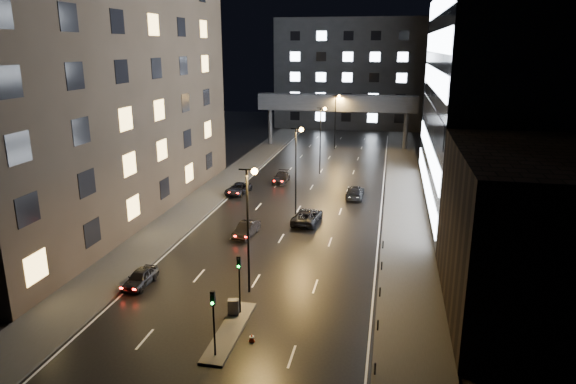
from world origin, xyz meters
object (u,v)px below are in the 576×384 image
object	(u,v)px
car_away_d	(281,178)
car_toward_b	(355,192)
car_away_b	(246,229)
car_away_c	(238,189)
car_toward_a	(307,216)
utility_cabinet	(234,307)
car_away_a	(140,278)

from	to	relation	value
car_away_d	car_toward_b	xyz separation A→B (m)	(10.94, -5.66, 0.07)
car_away_b	car_away_c	world-z (taller)	car_away_b
car_toward_a	utility_cabinet	bearing A→B (deg)	89.54
car_toward_a	car_away_a	bearing A→B (deg)	63.55
car_away_c	car_away_d	size ratio (longest dim) A/B	1.04
car_away_b	car_away_c	distance (m)	15.78
car_away_b	car_toward_b	world-z (taller)	car_toward_b
car_away_d	car_toward_a	xyz separation A→B (m)	(6.52, -16.52, 0.09)
car_toward_a	car_toward_b	xyz separation A→B (m)	(4.42, 10.86, -0.02)
car_away_b	car_away_c	size ratio (longest dim) A/B	0.87
utility_cabinet	car_away_d	bearing A→B (deg)	85.33
car_away_c	car_toward_b	size ratio (longest dim) A/B	0.94
car_away_b	car_toward_a	xyz separation A→B (m)	(5.48, 5.26, 0.07)
car_away_b	car_toward_b	xyz separation A→B (m)	(9.91, 16.12, 0.05)
car_away_a	car_away_b	xyz separation A→B (m)	(5.34, 12.61, 0.04)
car_away_c	utility_cabinet	world-z (taller)	car_away_c
car_away_c	car_away_d	world-z (taller)	car_away_d
car_away_c	car_away_d	xyz separation A→B (m)	(4.31, 6.93, 0.00)
car_away_b	car_toward_a	distance (m)	7.60
car_toward_a	car_toward_b	size ratio (longest dim) A/B	1.07
car_away_b	utility_cabinet	xyz separation A→B (m)	(3.56, -15.81, -0.01)
car_away_a	car_toward_a	bearing A→B (deg)	59.73
car_away_a	car_away_d	distance (m)	34.66
car_away_c	utility_cabinet	distance (m)	31.92
car_away_b	car_away_d	xyz separation A→B (m)	(-1.03, 21.78, -0.02)
car_toward_a	car_toward_b	distance (m)	11.73
car_away_d	car_toward_b	bearing A→B (deg)	-28.03
car_away_a	car_away_d	world-z (taller)	car_away_d
car_away_a	car_away_c	xyz separation A→B (m)	(0.00, 27.46, 0.01)
car_away_a	utility_cabinet	world-z (taller)	car_away_a
car_away_b	car_away_d	bearing A→B (deg)	98.99
car_away_b	car_toward_a	bearing A→B (deg)	50.08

